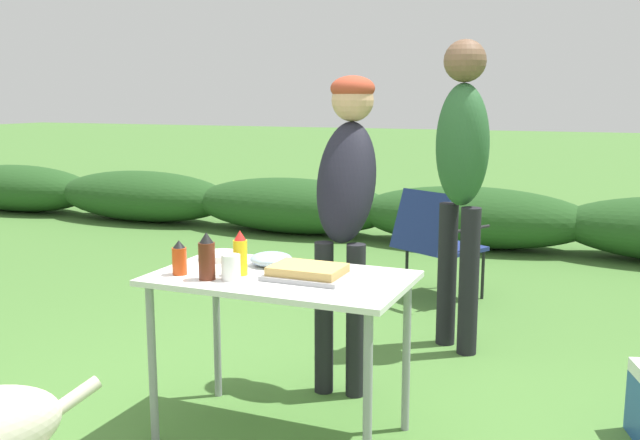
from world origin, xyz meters
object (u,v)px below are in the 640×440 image
at_px(mixing_bowl, 271,259).
at_px(hot_sauce_bottle, 179,258).
at_px(paper_cup_stack, 231,267).
at_px(bbq_sauce_bottle, 207,257).
at_px(camp_chair_green_behind_table, 436,239).
at_px(standing_person_in_olive_jacket, 346,189).
at_px(mustard_bottle, 240,254).
at_px(standing_person_in_dark_puffer, 462,164).
at_px(folding_table, 281,293).
at_px(plate_stack, 221,256).
at_px(food_tray, 307,272).

relative_size(mixing_bowl, hot_sauce_bottle, 1.28).
bearing_deg(paper_cup_stack, bbq_sauce_bottle, -162.03).
bearing_deg(camp_chair_green_behind_table, bbq_sauce_bottle, -69.71).
distance_m(hot_sauce_bottle, standing_person_in_olive_jacket, 0.96).
bearing_deg(hot_sauce_bottle, standing_person_in_olive_jacket, 59.92).
distance_m(mustard_bottle, standing_person_in_dark_puffer, 1.64).
bearing_deg(folding_table, paper_cup_stack, -137.43).
height_order(folding_table, hot_sauce_bottle, hot_sauce_bottle).
xyz_separation_m(mustard_bottle, standing_person_in_dark_puffer, (0.65, 1.48, 0.28)).
height_order(plate_stack, paper_cup_stack, paper_cup_stack).
bearing_deg(food_tray, camp_chair_green_behind_table, 90.25).
height_order(folding_table, standing_person_in_dark_puffer, standing_person_in_dark_puffer).
xyz_separation_m(plate_stack, standing_person_in_dark_puffer, (0.87, 1.25, 0.36)).
distance_m(bbq_sauce_bottle, camp_chair_green_behind_table, 2.62).
relative_size(folding_table, hot_sauce_bottle, 7.26).
bearing_deg(bbq_sauce_bottle, mixing_bowl, 67.58).
bearing_deg(camp_chair_green_behind_table, hot_sauce_bottle, -73.20).
relative_size(food_tray, paper_cup_stack, 3.17).
height_order(mixing_bowl, camp_chair_green_behind_table, camp_chair_green_behind_table).
height_order(mixing_bowl, paper_cup_stack, paper_cup_stack).
xyz_separation_m(mustard_bottle, camp_chair_green_behind_table, (0.28, 2.44, -0.37)).
distance_m(bbq_sauce_bottle, standing_person_in_olive_jacket, 0.92).
xyz_separation_m(hot_sauce_bottle, standing_person_in_olive_jacket, (0.47, 0.81, 0.23)).
relative_size(plate_stack, mustard_bottle, 1.04).
xyz_separation_m(folding_table, mustard_bottle, (-0.17, -0.06, 0.17)).
relative_size(paper_cup_stack, standing_person_in_dark_puffer, 0.06).
distance_m(mixing_bowl, hot_sauce_bottle, 0.42).
distance_m(plate_stack, mixing_bowl, 0.28).
height_order(mixing_bowl, standing_person_in_dark_puffer, standing_person_in_dark_puffer).
bearing_deg(plate_stack, folding_table, -23.41).
bearing_deg(paper_cup_stack, mustard_bottle, 93.34).
bearing_deg(food_tray, hot_sauce_bottle, -164.48).
relative_size(hot_sauce_bottle, standing_person_in_olive_jacket, 0.09).
distance_m(mixing_bowl, standing_person_in_olive_jacket, 0.60).
bearing_deg(bbq_sauce_bottle, folding_table, 34.81).
xyz_separation_m(hot_sauce_bottle, standing_person_in_dark_puffer, (0.89, 1.57, 0.30)).
height_order(hot_sauce_bottle, standing_person_in_dark_puffer, standing_person_in_dark_puffer).
relative_size(food_tray, bbq_sauce_bottle, 1.69).
bearing_deg(folding_table, bbq_sauce_bottle, -145.19).
distance_m(paper_cup_stack, standing_person_in_dark_puffer, 1.73).
height_order(plate_stack, camp_chair_green_behind_table, camp_chair_green_behind_table).
height_order(food_tray, mixing_bowl, mixing_bowl).
bearing_deg(standing_person_in_olive_jacket, hot_sauce_bottle, -126.22).
bearing_deg(food_tray, paper_cup_stack, -153.03).
bearing_deg(plate_stack, food_tray, -18.43).
bearing_deg(standing_person_in_olive_jacket, plate_stack, -139.11).
distance_m(folding_table, mustard_bottle, 0.24).
height_order(paper_cup_stack, bbq_sauce_bottle, bbq_sauce_bottle).
relative_size(food_tray, standing_person_in_olive_jacket, 0.21).
bearing_deg(mustard_bottle, hot_sauce_bottle, -158.93).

